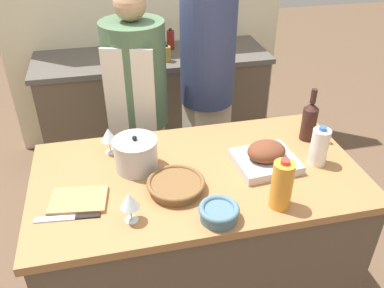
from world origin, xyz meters
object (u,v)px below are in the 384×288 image
at_px(wine_bottle_green, 309,120).
at_px(knife_chef, 70,217).
at_px(cutting_board, 78,200).
at_px(stock_pot, 136,154).
at_px(roasting_pan, 266,157).
at_px(wine_glass_left, 108,135).
at_px(wine_glass_right, 130,201).
at_px(milk_jug, 319,147).
at_px(person_cook_aproned, 138,106).
at_px(juice_jug, 282,185).
at_px(mixing_bowl, 219,212).
at_px(condiment_bottle_short, 171,40).
at_px(condiment_bottle_tall, 166,54).
at_px(person_cook_guest, 207,83).
at_px(wicker_basket, 176,185).

height_order(wine_bottle_green, knife_chef, wine_bottle_green).
bearing_deg(cutting_board, stock_pot, 35.50).
bearing_deg(roasting_pan, wine_glass_left, 158.83).
bearing_deg(wine_glass_right, milk_jug, 12.41).
height_order(wine_glass_right, person_cook_aproned, person_cook_aproned).
distance_m(juice_jug, wine_glass_right, 0.63).
bearing_deg(mixing_bowl, condiment_bottle_short, 85.37).
bearing_deg(wine_glass_right, juice_jug, -4.30).
bearing_deg(condiment_bottle_tall, roasting_pan, -80.48).
distance_m(wine_bottle_green, person_cook_guest, 0.80).
relative_size(wine_bottle_green, person_cook_aproned, 0.18).
bearing_deg(roasting_pan, mixing_bowl, -136.13).
height_order(wine_glass_right, person_cook_guest, person_cook_guest).
xyz_separation_m(wicker_basket, mixing_bowl, (0.14, -0.22, 0.01)).
xyz_separation_m(wine_glass_left, knife_chef, (-0.19, -0.45, -0.10)).
bearing_deg(milk_jug, knife_chef, -173.44).
distance_m(roasting_pan, juice_jug, 0.30).
bearing_deg(juice_jug, condiment_bottle_tall, 96.37).
bearing_deg(stock_pot, condiment_bottle_short, 74.01).
bearing_deg(juice_jug, person_cook_guest, 90.67).
height_order(stock_pot, wine_glass_left, stock_pot).
bearing_deg(wine_bottle_green, condiment_bottle_short, 107.30).
xyz_separation_m(juice_jug, person_cook_aproned, (-0.48, 1.11, -0.14)).
distance_m(wine_glass_right, person_cook_guest, 1.28).
height_order(condiment_bottle_tall, person_cook_aproned, person_cook_aproned).
height_order(wine_glass_right, knife_chef, wine_glass_right).
bearing_deg(milk_jug, wicker_basket, -175.82).
height_order(roasting_pan, wicker_basket, roasting_pan).
xyz_separation_m(wine_glass_left, person_cook_aproned, (0.20, 0.54, -0.13)).
xyz_separation_m(roasting_pan, mixing_bowl, (-0.32, -0.31, -0.01)).
bearing_deg(condiment_bottle_tall, wine_glass_right, -104.47).
relative_size(juice_jug, milk_jug, 1.15).
distance_m(juice_jug, condiment_bottle_short, 1.98).
bearing_deg(juice_jug, knife_chef, 172.42).
distance_m(wicker_basket, wine_bottle_green, 0.82).
bearing_deg(wine_bottle_green, condiment_bottle_tall, 113.68).
bearing_deg(person_cook_aproned, cutting_board, -93.79).
distance_m(knife_chef, person_cook_aproned, 1.06).
distance_m(juice_jug, wine_glass_left, 0.89).
xyz_separation_m(stock_pot, person_cook_guest, (0.55, 0.77, -0.03)).
bearing_deg(wine_glass_right, knife_chef, 164.37).
relative_size(knife_chef, person_cook_aproned, 0.17).
bearing_deg(wine_bottle_green, wine_glass_right, -156.66).
bearing_deg(condiment_bottle_short, person_cook_aproned, -113.09).
xyz_separation_m(cutting_board, person_cook_aproned, (0.35, 0.89, -0.04)).
bearing_deg(roasting_pan, wicker_basket, -169.04).
relative_size(roasting_pan, person_cook_aproned, 0.19).
relative_size(mixing_bowl, wine_glass_right, 1.19).
distance_m(stock_pot, wine_glass_right, 0.37).
bearing_deg(condiment_bottle_short, roasting_pan, -84.56).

